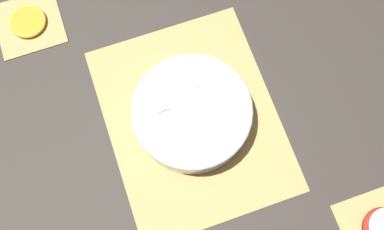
# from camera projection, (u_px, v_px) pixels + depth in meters

# --- Properties ---
(ground_plane) EXTENTS (6.00, 6.00, 0.00)m
(ground_plane) POSITION_uv_depth(u_px,v_px,m) (192.00, 119.00, 0.98)
(ground_plane) COLOR #2D2823
(bamboo_mat_center) EXTENTS (0.46, 0.36, 0.01)m
(bamboo_mat_center) POSITION_uv_depth(u_px,v_px,m) (192.00, 119.00, 0.98)
(bamboo_mat_center) COLOR #A8844C
(bamboo_mat_center) RESTS_ON ground_plane
(coaster_mat_near_left) EXTENTS (0.15, 0.15, 0.01)m
(coaster_mat_near_left) POSITION_uv_depth(u_px,v_px,m) (379.00, 229.00, 0.91)
(coaster_mat_near_left) COLOR #A8844C
(coaster_mat_near_left) RESTS_ON ground_plane
(coaster_mat_far_right) EXTENTS (0.15, 0.15, 0.01)m
(coaster_mat_far_right) POSITION_uv_depth(u_px,v_px,m) (29.00, 23.00, 1.04)
(coaster_mat_far_right) COLOR #A8844C
(coaster_mat_far_right) RESTS_ON ground_plane
(fruit_salad_bowl) EXTENTS (0.25, 0.25, 0.08)m
(fruit_salad_bowl) POSITION_uv_depth(u_px,v_px,m) (192.00, 113.00, 0.94)
(fruit_salad_bowl) COLOR silver
(fruit_salad_bowl) RESTS_ON bamboo_mat_center
(apple_half) EXTENTS (0.08, 0.08, 0.05)m
(apple_half) POSITION_uv_depth(u_px,v_px,m) (384.00, 228.00, 0.88)
(apple_half) COLOR #B72D23
(apple_half) RESTS_ON coaster_mat_near_left
(orange_slice_whole) EXTENTS (0.08, 0.08, 0.01)m
(orange_slice_whole) POSITION_uv_depth(u_px,v_px,m) (28.00, 22.00, 1.04)
(orange_slice_whole) COLOR orange
(orange_slice_whole) RESTS_ON coaster_mat_far_right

